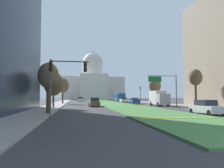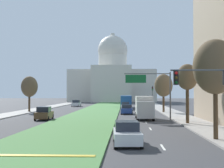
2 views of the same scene
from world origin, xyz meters
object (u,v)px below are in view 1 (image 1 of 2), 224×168
Objects in this scene: traffic_light_far_right at (140,92)px; street_tree_right_mid at (195,78)px; traffic_light_near_left at (61,76)px; street_tree_right_far at (155,85)px; sedan_lead_stopped at (206,108)px; sedan_midblock at (94,102)px; capitol_building at (93,84)px; street_tree_left_mid at (54,84)px; street_tree_left_far at (63,86)px; box_truck_delivery at (159,98)px; sedan_distant at (135,101)px; sedan_far_horizon at (123,100)px; city_bus at (119,97)px; street_tree_left_near at (48,76)px; overhead_guide_sign at (165,84)px; sedan_very_far at (80,99)px.

street_tree_right_mid is (1.41, -31.99, 2.14)m from traffic_light_far_right.
street_tree_right_far is (22.88, 40.74, 1.23)m from traffic_light_near_left.
sedan_midblock reaches higher than sedan_lead_stopped.
capitol_building is 7.70× the size of sedan_midblock.
sedan_midblock is at bearing 33.81° from street_tree_left_mid.
street_tree_left_mid is 32.82m from street_tree_right_far.
street_tree_left_far reaches higher than box_truck_delivery.
street_tree_right_far is (12.43, -71.65, -4.25)m from capitol_building.
street_tree_left_mid is (-2.60, 20.08, 0.35)m from traffic_light_near_left.
box_truck_delivery is (2.39, -11.01, 0.91)m from sedan_distant.
street_tree_left_mid reaches higher than traffic_light_near_left.
city_bus is (0.17, 8.57, 0.97)m from sedan_far_horizon.
street_tree_right_mid is (25.09, 12.16, 1.06)m from street_tree_left_near.
street_tree_right_far is at bearing 28.54° from sedan_distant.
traffic_light_near_left is 1.16× the size of sedan_midblock.
sedan_midblock is (-17.06, -26.46, -2.48)m from traffic_light_far_right.
street_tree_left_mid is (-0.67, 12.81, -0.25)m from street_tree_left_near.
overhead_guide_sign is at bearing 39.63° from street_tree_left_near.
street_tree_left_far is at bearing 167.81° from sedan_distant.
street_tree_left_near is 27.90m from street_tree_right_mid.
sedan_midblock is 27.63m from sedan_far_horizon.
street_tree_right_mid is 32.02m from sedan_far_horizon.
sedan_far_horizon is (18.43, 30.17, -3.35)m from street_tree_left_mid.
street_tree_right_mid is 1.11× the size of box_truck_delivery.
traffic_light_near_left is 1.24× the size of sedan_distant.
street_tree_left_far is 1.59× the size of sedan_very_far.
sedan_very_far is (5.01, 25.00, -4.02)m from street_tree_left_far.
box_truck_delivery is (-3.26, -25.39, -1.64)m from traffic_light_far_right.
sedan_far_horizon is (18.17, 9.22, -4.03)m from street_tree_left_far.
sedan_distant is (-7.06, 17.62, -4.68)m from street_tree_right_mid.
traffic_light_near_left is 40.51m from sedan_distant.
capitol_building reaches higher than traffic_light_far_right.
traffic_light_near_left is 16.89m from sedan_lead_stopped.
traffic_light_far_right is 0.81× the size of box_truck_delivery.
traffic_light_far_right is 1.16× the size of sedan_midblock.
street_tree_right_mid reaches higher than street_tree_left_near.
capitol_building reaches higher than street_tree_left_mid.
sedan_very_far is at bearing 111.58° from box_truck_delivery.
street_tree_right_mid reaches higher than overhead_guide_sign.
street_tree_left_far is at bearing -156.67° from traffic_light_far_right.
traffic_light_near_left reaches higher than sedan_distant.
street_tree_left_mid is at bearing 97.38° from traffic_light_near_left.
sedan_far_horizon is (-7.33, 30.82, -4.66)m from street_tree_right_mid.
street_tree_left_far is 0.95× the size of street_tree_right_far.
traffic_light_far_right is at bearing -52.13° from city_bus.
city_bus is (-0.10, 21.77, 1.00)m from sedan_distant.
sedan_lead_stopped is at bearing -89.79° from sedan_far_horizon.
traffic_light_near_left is at bearing -164.25° from sedan_lead_stopped.
sedan_very_far is (2.68, 66.04, -2.99)m from traffic_light_near_left.
city_bus is at bearing -28.44° from sedan_very_far.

